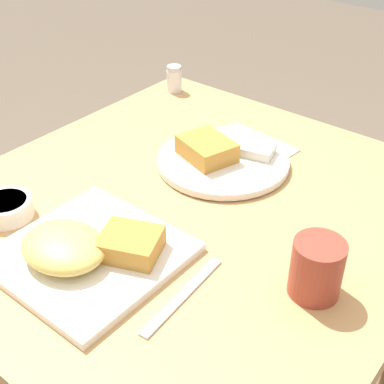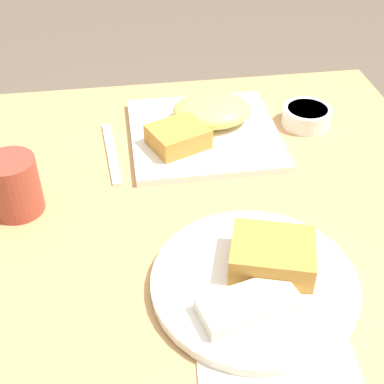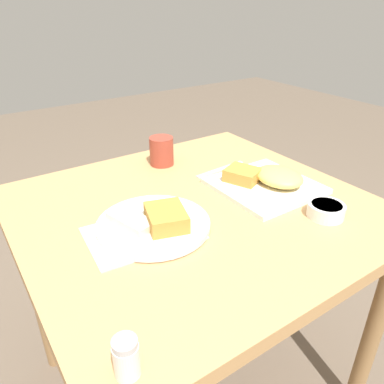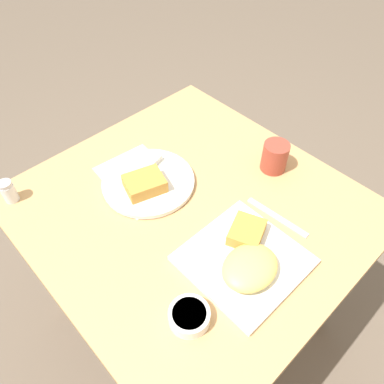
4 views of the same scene
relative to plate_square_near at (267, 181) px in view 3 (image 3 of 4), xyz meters
name	(u,v)px [view 3 (image 3 of 4)]	position (x,y,z in m)	size (l,w,h in m)	color
ground_plane	(195,381)	(0.03, 0.23, -0.75)	(8.00, 8.00, 0.00)	brown
dining_table	(196,234)	(0.03, 0.23, -0.11)	(0.85, 0.90, 0.72)	tan
menu_card	(143,233)	(-0.01, 0.41, -0.02)	(0.21, 0.27, 0.00)	beige
plate_square_near	(267,181)	(0.00, 0.00, 0.00)	(0.27, 0.27, 0.06)	white
plate_oval_far	(155,222)	(-0.01, 0.38, 0.00)	(0.27, 0.27, 0.05)	white
sauce_ramekin	(326,210)	(-0.20, -0.01, 0.00)	(0.09, 0.09, 0.03)	white
salt_shaker	(127,359)	(-0.32, 0.60, 0.01)	(0.04, 0.04, 0.07)	white
butter_knife	(220,169)	(0.17, 0.04, -0.02)	(0.03, 0.19, 0.00)	silver
coffee_mug	(162,151)	(0.32, 0.17, 0.02)	(0.08, 0.08, 0.09)	#9E3D2D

